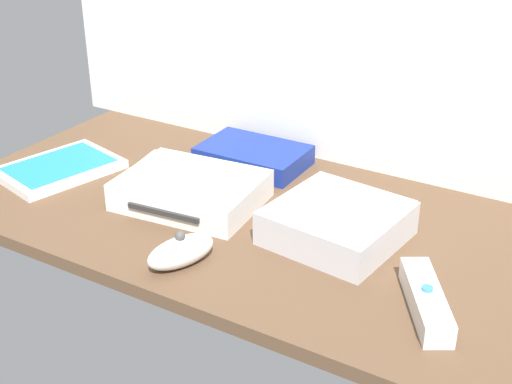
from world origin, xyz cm
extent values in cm
cube|color=brown|center=(0.00, 0.00, -1.00)|extent=(100.00, 48.00, 2.00)
cube|color=white|center=(-10.83, -1.54, 2.20)|extent=(22.47, 17.99, 4.40)
cube|color=#2D2D2D|center=(-10.02, -9.70, 2.20)|extent=(12.00, 1.78, 0.80)
cube|color=silver|center=(13.36, 0.09, 2.50)|extent=(18.81, 18.81, 5.00)
cube|color=silver|center=(13.36, 0.09, 5.15)|extent=(18.06, 18.06, 0.30)
cube|color=white|center=(-36.81, -3.95, 0.70)|extent=(17.87, 21.77, 1.40)
cube|color=#2384CC|center=(-36.81, -3.95, 1.48)|extent=(14.84, 18.59, 0.16)
cube|color=navy|center=(-9.96, 15.72, 1.70)|extent=(18.16, 12.24, 3.40)
cube|color=#19D833|center=(-9.88, 9.52, 1.70)|extent=(8.00, 0.51, 0.60)
cube|color=white|center=(29.89, -10.13, 1.50)|extent=(10.74, 14.53, 3.00)
cylinder|color=#387FDB|center=(29.89, -10.13, 3.20)|extent=(1.40, 1.40, 0.40)
ellipsoid|color=white|center=(-1.52, -16.90, 2.00)|extent=(7.72, 10.91, 4.00)
sphere|color=#4C4C4C|center=(-1.52, -16.90, 4.40)|extent=(1.40, 1.40, 1.40)
cube|color=white|center=(-11.63, -2.06, 5.40)|extent=(15.59, 10.43, 2.00)
cylinder|color=#99999E|center=(-15.56, -2.78, 6.60)|extent=(2.32, 2.32, 0.40)
camera|label=1|loc=(48.40, -80.69, 51.21)|focal=49.62mm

